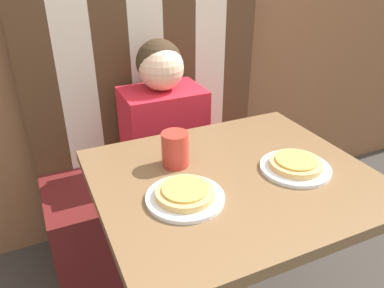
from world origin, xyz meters
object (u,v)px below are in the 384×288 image
(drinking_cup, at_px, (175,149))
(pizza_right, at_px, (296,163))
(person, at_px, (163,112))
(plate_right, at_px, (295,168))
(plate_left, at_px, (185,198))
(pizza_left, at_px, (185,192))

(drinking_cup, bearing_deg, pizza_right, -29.28)
(pizza_right, bearing_deg, person, 105.43)
(plate_right, xyz_separation_m, pizza_right, (0.00, 0.00, 0.02))
(plate_left, bearing_deg, person, 74.57)
(pizza_right, distance_m, drinking_cup, 0.37)
(person, xyz_separation_m, drinking_cup, (-0.14, -0.48, 0.09))
(person, distance_m, drinking_cup, 0.51)
(pizza_left, bearing_deg, plate_right, -0.00)
(pizza_left, xyz_separation_m, pizza_right, (0.37, 0.00, 0.00))
(plate_left, relative_size, drinking_cup, 1.95)
(plate_left, distance_m, pizza_right, 0.37)
(person, height_order, plate_right, person)
(plate_left, xyz_separation_m, pizza_right, (0.37, 0.00, 0.02))
(drinking_cup, bearing_deg, person, 74.16)
(plate_left, height_order, pizza_right, pizza_right)
(pizza_left, relative_size, drinking_cup, 1.46)
(plate_right, distance_m, drinking_cup, 0.37)
(plate_left, bearing_deg, pizza_right, 0.00)
(plate_left, height_order, pizza_left, pizza_left)
(person, xyz_separation_m, pizza_left, (-0.18, -0.66, 0.06))
(person, bearing_deg, plate_left, -105.43)
(drinking_cup, bearing_deg, plate_right, -29.28)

